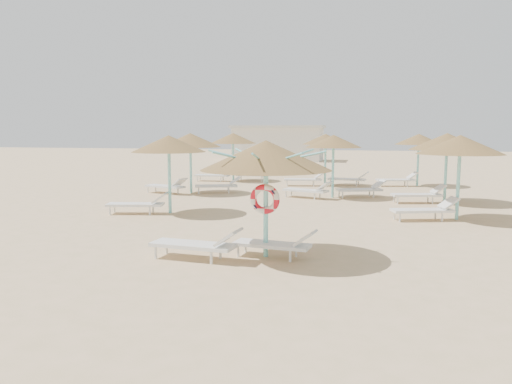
# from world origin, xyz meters

# --- Properties ---
(ground) EXTENTS (120.00, 120.00, 0.00)m
(ground) POSITION_xyz_m (0.00, 0.00, 0.00)
(ground) COLOR tan
(ground) RESTS_ON ground
(main_palapa) EXTENTS (2.93, 2.93, 2.62)m
(main_palapa) POSITION_xyz_m (0.02, -0.14, 2.28)
(main_palapa) COLOR #80DEDE
(main_palapa) RESTS_ON ground
(lounger_main_a) EXTENTS (2.09, 0.83, 0.74)m
(lounger_main_a) POSITION_xyz_m (-1.36, -0.74, 0.35)
(lounger_main_a) COLOR white
(lounger_main_a) RESTS_ON ground
(lounger_main_b) EXTENTS (1.91, 0.81, 0.67)m
(lounger_main_b) POSITION_xyz_m (0.30, -0.20, 0.32)
(lounger_main_b) COLOR white
(lounger_main_b) RESTS_ON ground
(palapa_field) EXTENTS (19.56, 13.70, 2.73)m
(palapa_field) POSITION_xyz_m (1.17, 9.99, 2.29)
(palapa_field) COLOR #80DEDE
(palapa_field) RESTS_ON ground
(service_hut) EXTENTS (8.40, 4.40, 3.25)m
(service_hut) POSITION_xyz_m (-6.00, 35.00, 1.64)
(service_hut) COLOR silver
(service_hut) RESTS_ON ground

